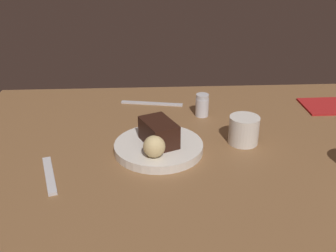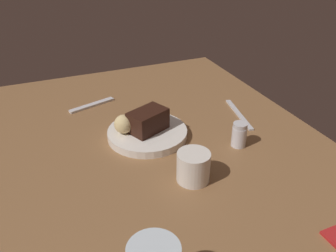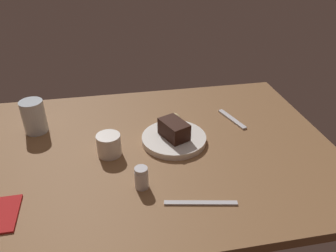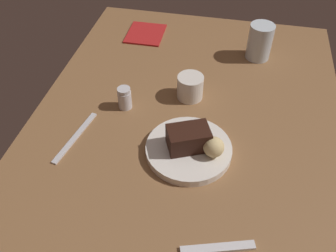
# 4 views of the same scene
# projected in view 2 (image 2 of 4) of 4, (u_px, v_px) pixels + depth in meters

# --- Properties ---
(dining_table) EXTENTS (1.20, 0.84, 0.03)m
(dining_table) POSITION_uv_depth(u_px,v_px,m) (169.00, 157.00, 0.91)
(dining_table) COLOR brown
(dining_table) RESTS_ON ground
(dessert_plate) EXTENTS (0.21, 0.21, 0.02)m
(dessert_plate) POSITION_uv_depth(u_px,v_px,m) (147.00, 133.00, 0.96)
(dessert_plate) COLOR white
(dessert_plate) RESTS_ON dining_table
(chocolate_cake_slice) EXTENTS (0.10, 0.12, 0.06)m
(chocolate_cake_slice) POSITION_uv_depth(u_px,v_px,m) (148.00, 121.00, 0.94)
(chocolate_cake_slice) COLOR black
(chocolate_cake_slice) RESTS_ON dessert_plate
(bread_roll) EXTENTS (0.05, 0.05, 0.05)m
(bread_roll) POSITION_uv_depth(u_px,v_px,m) (124.00, 124.00, 0.93)
(bread_roll) COLOR #DBC184
(bread_roll) RESTS_ON dessert_plate
(salt_shaker) EXTENTS (0.04, 0.04, 0.07)m
(salt_shaker) POSITION_uv_depth(u_px,v_px,m) (239.00, 135.00, 0.91)
(salt_shaker) COLOR silver
(salt_shaker) RESTS_ON dining_table
(coffee_cup) EXTENTS (0.07, 0.07, 0.07)m
(coffee_cup) POSITION_uv_depth(u_px,v_px,m) (193.00, 167.00, 0.79)
(coffee_cup) COLOR silver
(coffee_cup) RESTS_ON dining_table
(dessert_spoon) EXTENTS (0.06, 0.15, 0.01)m
(dessert_spoon) POSITION_uv_depth(u_px,v_px,m) (92.00, 105.00, 1.12)
(dessert_spoon) COLOR silver
(dessert_spoon) RESTS_ON dining_table
(butter_knife) EXTENTS (0.19, 0.05, 0.01)m
(butter_knife) POSITION_uv_depth(u_px,v_px,m) (239.00, 114.00, 1.07)
(butter_knife) COLOR silver
(butter_knife) RESTS_ON dining_table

